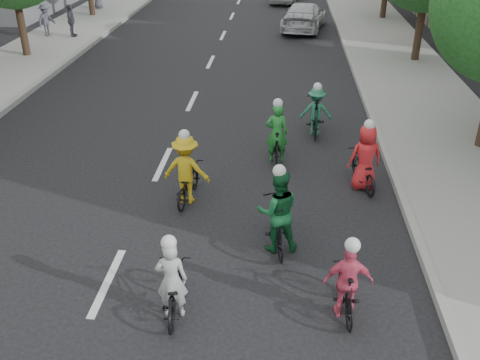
# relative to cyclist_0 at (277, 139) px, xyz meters

# --- Properties ---
(ground) EXTENTS (120.00, 120.00, 0.00)m
(ground) POSITION_rel_cyclist_0_xyz_m (-3.04, -5.49, -0.62)
(ground) COLOR black
(ground) RESTS_ON ground
(curb_left) EXTENTS (0.18, 80.00, 0.18)m
(curb_left) POSITION_rel_cyclist_0_xyz_m (-9.09, 4.51, -0.53)
(curb_left) COLOR #999993
(curb_left) RESTS_ON ground
(sidewalk_right) EXTENTS (4.00, 80.00, 0.15)m
(sidewalk_right) POSITION_rel_cyclist_0_xyz_m (4.96, 4.51, -0.54)
(sidewalk_right) COLOR gray
(sidewalk_right) RESTS_ON ground
(curb_right) EXTENTS (0.18, 80.00, 0.18)m
(curb_right) POSITION_rel_cyclist_0_xyz_m (3.01, 4.51, -0.53)
(curb_right) COLOR #999993
(curb_right) RESTS_ON ground
(cyclist_0) EXTENTS (0.61, 1.51, 1.79)m
(cyclist_0) POSITION_rel_cyclist_0_xyz_m (0.00, 0.00, 0.00)
(cyclist_0) COLOR black
(cyclist_0) RESTS_ON ground
(cyclist_1) EXTENTS (1.15, 1.68, 1.83)m
(cyclist_1) POSITION_rel_cyclist_0_xyz_m (-2.04, -2.35, 0.06)
(cyclist_1) COLOR black
(cyclist_1) RESTS_ON ground
(cyclist_2) EXTENTS (0.94, 1.85, 1.91)m
(cyclist_2) POSITION_rel_cyclist_0_xyz_m (0.10, -4.08, 0.10)
(cyclist_2) COLOR black
(cyclist_2) RESTS_ON ground
(cyclist_3) EXTENTS (0.66, 1.61, 1.62)m
(cyclist_3) POSITION_rel_cyclist_0_xyz_m (-1.63, -6.16, -0.10)
(cyclist_3) COLOR black
(cyclist_3) RESTS_ON ground
(cyclist_4) EXTENTS (0.90, 1.72, 1.80)m
(cyclist_4) POSITION_rel_cyclist_0_xyz_m (2.16, -1.33, 0.01)
(cyclist_4) COLOR black
(cyclist_4) RESTS_ON ground
(cyclist_5) EXTENTS (0.96, 1.89, 1.62)m
(cyclist_5) POSITION_rel_cyclist_0_xyz_m (1.12, 1.94, 0.02)
(cyclist_5) COLOR black
(cyclist_5) RESTS_ON ground
(cyclist_6) EXTENTS (0.85, 1.50, 1.58)m
(cyclist_6) POSITION_rel_cyclist_0_xyz_m (1.31, -5.95, -0.04)
(cyclist_6) COLOR black
(cyclist_6) RESTS_ON ground
(follow_car_lead) EXTENTS (2.77, 5.13, 1.41)m
(follow_car_lead) POSITION_rel_cyclist_0_xyz_m (1.14, 16.13, 0.09)
(follow_car_lead) COLOR #BCBCC1
(follow_car_lead) RESTS_ON ground
(spectator_0) EXTENTS (0.93, 1.16, 1.57)m
(spectator_0) POSITION_rel_cyclist_0_xyz_m (-11.70, 13.08, 0.32)
(spectator_0) COLOR #50515E
(spectator_0) RESTS_ON sidewalk_left
(spectator_1) EXTENTS (0.45, 0.94, 1.55)m
(spectator_1) POSITION_rel_cyclist_0_xyz_m (-10.42, 13.04, 0.31)
(spectator_1) COLOR #44434E
(spectator_1) RESTS_ON sidewalk_left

